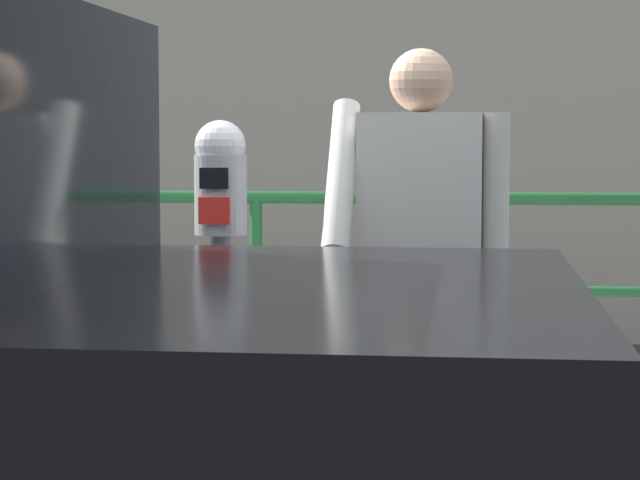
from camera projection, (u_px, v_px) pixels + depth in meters
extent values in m
cube|color=gray|center=(221.00, 463.00, 5.26)|extent=(36.00, 2.49, 0.15)
cylinder|color=slate|center=(222.00, 374.00, 4.29)|extent=(0.07, 0.07, 0.96)
cylinder|color=#939699|center=(221.00, 195.00, 4.24)|extent=(0.18, 0.18, 0.27)
sphere|color=silver|center=(220.00, 146.00, 4.23)|extent=(0.17, 0.17, 0.17)
cube|color=black|center=(214.00, 178.00, 4.15)|extent=(0.10, 0.01, 0.07)
cube|color=red|center=(214.00, 211.00, 4.15)|extent=(0.11, 0.01, 0.09)
cylinder|color=#1E233F|center=(449.00, 404.00, 4.23)|extent=(0.15, 0.15, 0.78)
cylinder|color=#1E233F|center=(389.00, 403.00, 4.25)|extent=(0.15, 0.15, 0.78)
cube|color=beige|center=(420.00, 201.00, 4.18)|extent=(0.42, 0.24, 0.59)
sphere|color=tan|center=(421.00, 81.00, 4.15)|extent=(0.21, 0.21, 0.21)
cylinder|color=beige|center=(496.00, 197.00, 4.15)|extent=(0.09, 0.09, 0.55)
cylinder|color=beige|center=(341.00, 176.00, 4.07)|extent=(0.10, 0.39, 0.51)
cylinder|color=#1E602D|center=(256.00, 197.00, 6.15)|extent=(24.00, 0.06, 0.06)
cylinder|color=#1E602D|center=(256.00, 287.00, 6.18)|extent=(24.00, 0.05, 0.05)
cylinder|color=#1E602D|center=(256.00, 297.00, 6.19)|extent=(0.06, 0.06, 0.99)
cube|color=#ADA38E|center=(317.00, 151.00, 9.02)|extent=(32.00, 0.50, 2.65)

